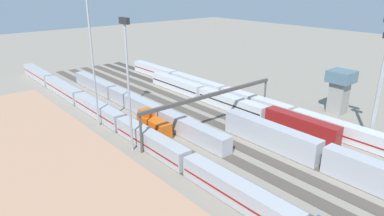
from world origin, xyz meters
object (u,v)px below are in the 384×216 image
(maintenance_shed, at_px, (44,185))
(control_tower, at_px, (340,88))
(light_mast_2, at_px, (383,74))
(light_mast_3, at_px, (127,70))
(train_on_track_5, at_px, (134,103))
(light_mast_0, at_px, (383,66))
(signal_gantry, at_px, (212,97))
(train_on_track_3, at_px, (323,156))
(light_mast_1, at_px, (91,43))
(train_on_track_7, at_px, (117,121))
(train_on_track_6, at_px, (153,125))
(train_on_track_0, at_px, (223,93))
(train_on_track_1, at_px, (225,101))

(maintenance_shed, relative_size, control_tower, 4.73)
(light_mast_2, relative_size, light_mast_3, 0.88)
(train_on_track_5, relative_size, maintenance_shed, 1.31)
(light_mast_0, xyz_separation_m, light_mast_3, (29.98, 41.10, 0.06))
(signal_gantry, bearing_deg, train_on_track_3, -174.75)
(train_on_track_3, height_order, light_mast_2, light_mast_2)
(train_on_track_5, distance_m, signal_gantry, 24.97)
(light_mast_1, relative_size, light_mast_3, 1.20)
(maintenance_shed, bearing_deg, light_mast_3, -60.55)
(light_mast_1, bearing_deg, train_on_track_7, -153.42)
(maintenance_shed, height_order, control_tower, maintenance_shed)
(control_tower, bearing_deg, train_on_track_7, 60.70)
(train_on_track_6, relative_size, train_on_track_0, 0.10)
(train_on_track_6, relative_size, light_mast_1, 0.31)
(train_on_track_0, bearing_deg, train_on_track_5, 69.34)
(train_on_track_0, distance_m, light_mast_1, 41.89)
(light_mast_1, height_order, light_mast_3, light_mast_1)
(light_mast_2, distance_m, light_mast_3, 51.21)
(train_on_track_7, relative_size, train_on_track_1, 2.09)
(train_on_track_6, height_order, light_mast_2, light_mast_2)
(train_on_track_0, bearing_deg, light_mast_3, 106.90)
(train_on_track_5, relative_size, train_on_track_6, 7.14)
(signal_gantry, bearing_deg, control_tower, -113.28)
(light_mast_0, height_order, signal_gantry, light_mast_0)
(train_on_track_0, relative_size, train_on_track_1, 1.44)
(light_mast_2, bearing_deg, train_on_track_6, 44.04)
(train_on_track_5, xyz_separation_m, maintenance_shed, (-32.86, 34.05, 4.06))
(train_on_track_7, bearing_deg, train_on_track_6, -147.55)
(control_tower, bearing_deg, signal_gantry, 66.72)
(light_mast_3, height_order, maintenance_shed, light_mast_3)
(signal_gantry, bearing_deg, light_mast_2, -143.62)
(train_on_track_3, bearing_deg, train_on_track_0, -20.15)
(signal_gantry, bearing_deg, train_on_track_7, 51.17)
(train_on_track_5, height_order, train_on_track_3, train_on_track_3)
(train_on_track_5, relative_size, train_on_track_1, 1.08)
(train_on_track_6, relative_size, control_tower, 0.87)
(train_on_track_6, xyz_separation_m, control_tower, (-20.23, -45.06, 4.66))
(train_on_track_7, relative_size, light_mast_2, 5.88)
(control_tower, bearing_deg, train_on_track_1, 42.60)
(train_on_track_6, distance_m, light_mast_1, 23.20)
(train_on_track_3, height_order, control_tower, control_tower)
(train_on_track_1, bearing_deg, light_mast_2, -167.09)
(light_mast_3, relative_size, maintenance_shed, 0.49)
(light_mast_3, height_order, signal_gantry, light_mast_3)
(train_on_track_7, relative_size, light_mast_0, 5.20)
(train_on_track_0, height_order, light_mast_0, light_mast_0)
(light_mast_0, distance_m, light_mast_1, 61.94)
(signal_gantry, bearing_deg, train_on_track_0, -51.96)
(train_on_track_7, relative_size, signal_gantry, 3.48)
(signal_gantry, distance_m, maintenance_shed, 42.71)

